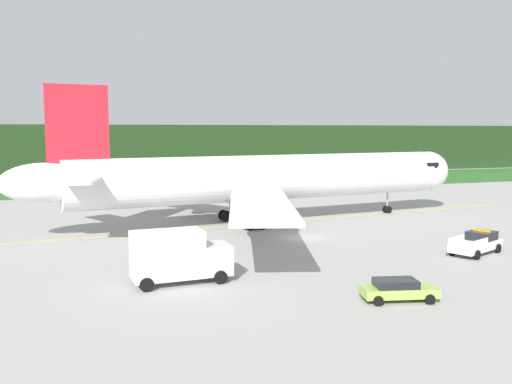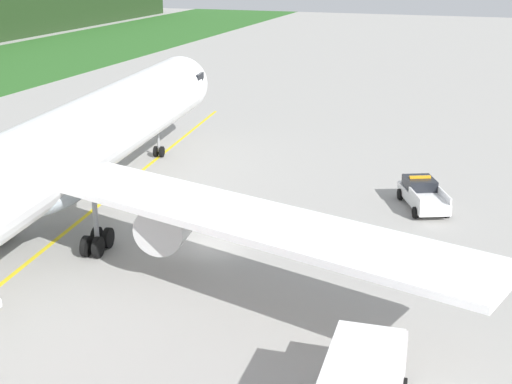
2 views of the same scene
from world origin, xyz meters
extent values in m
plane|color=#9B9994|center=(0.00, 0.00, 0.00)|extent=(320.00, 320.00, 0.00)
cube|color=yellow|center=(-0.21, 9.10, 0.00)|extent=(68.29, 8.58, 0.01)
cylinder|color=white|center=(-0.21, 9.10, 4.97)|extent=(43.25, 10.01, 4.88)
ellipsoid|color=white|center=(22.09, 11.81, 4.97)|extent=(5.91, 5.49, 4.88)
ellipsoid|color=#ACB8C0|center=(-2.34, 8.84, 3.63)|extent=(10.77, 6.31, 2.68)
cube|color=black|center=(20.93, 11.66, 5.82)|extent=(2.34, 4.81, 0.70)
cube|color=white|center=(-6.09, -4.73, 4.36)|extent=(11.52, 24.40, 0.35)
cylinder|color=#B0B0B0|center=(-3.97, 0.42, 3.02)|extent=(4.48, 3.08, 2.59)
cylinder|color=black|center=(-1.84, 0.68, 3.02)|extent=(0.41, 2.38, 2.38)
cylinder|color=gray|center=(16.01, 11.07, 1.72)|extent=(0.20, 0.20, 2.53)
cylinder|color=black|center=(15.97, 11.33, 0.45)|extent=(0.92, 0.33, 0.90)
cylinder|color=black|center=(16.04, 10.81, 0.45)|extent=(0.92, 0.33, 0.90)
cylinder|color=black|center=(-2.98, 11.61, 0.60)|extent=(1.23, 0.44, 1.20)
cylinder|color=gray|center=(-2.95, 5.58, 1.87)|extent=(0.28, 0.28, 2.53)
cylinder|color=black|center=(-2.30, 6.01, 0.60)|extent=(1.23, 0.44, 1.20)
cylinder|color=black|center=(-2.21, 5.31, 0.60)|extent=(1.23, 0.44, 1.20)
cylinder|color=black|center=(-3.69, 5.84, 0.60)|extent=(1.23, 0.44, 1.20)
cylinder|color=black|center=(-3.60, 5.14, 0.60)|extent=(1.23, 0.44, 1.20)
cube|color=white|center=(10.42, -11.02, 0.73)|extent=(5.73, 4.00, 0.70)
cube|color=black|center=(11.31, -10.63, 1.43)|extent=(2.71, 2.57, 0.70)
cube|color=white|center=(8.86, -10.64, 1.31)|extent=(2.40, 1.11, 0.45)
cube|color=white|center=(9.63, -12.42, 1.31)|extent=(2.40, 1.11, 0.45)
cube|color=orange|center=(11.31, -10.63, 1.86)|extent=(0.75, 1.39, 0.16)
cylinder|color=black|center=(11.69, -9.34, 0.38)|extent=(0.79, 0.52, 0.76)
cylinder|color=black|center=(12.51, -11.25, 0.38)|extent=(0.79, 0.52, 0.76)
cylinder|color=black|center=(8.34, -10.78, 0.38)|extent=(0.79, 0.52, 0.76)
cylinder|color=black|center=(9.16, -12.69, 0.38)|extent=(0.79, 0.52, 0.76)
cube|color=silver|center=(-11.68, -11.59, 1.45)|extent=(2.02, 2.49, 2.00)
cylinder|color=black|center=(-11.74, -10.39, 0.45)|extent=(0.91, 0.30, 0.90)
camera|label=1|loc=(-21.01, -47.35, 10.08)|focal=39.02mm
camera|label=2|loc=(-35.61, -15.10, 16.30)|focal=50.50mm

